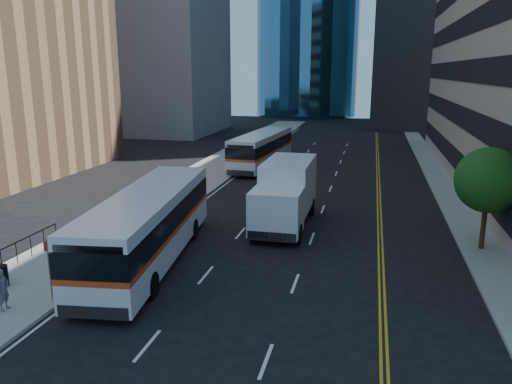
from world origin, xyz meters
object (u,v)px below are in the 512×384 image
bus_front (149,224)px  bus_rear (262,149)px  box_truck (286,193)px  street_tree (489,180)px  pedestrian (3,289)px  trash_can (1,276)px

bus_front → bus_rear: 24.66m
box_truck → street_tree: bearing=-10.8°
street_tree → bus_rear: size_ratio=0.41×
bus_front → pedestrian: 6.90m
street_tree → pedestrian: (-18.63, -11.10, -2.68)m
street_tree → bus_rear: (-15.60, 19.70, -1.92)m
bus_front → trash_can: bus_front is taller
trash_can → pedestrian: size_ratio=0.54×
bus_rear → trash_can: bus_rear is taller
bus_front → trash_can: (-4.66, -4.33, -1.24)m
bus_rear → trash_can: bearing=-94.4°
bus_rear → trash_can: size_ratio=14.23×
box_truck → bus_rear: bearing=106.9°
bus_front → bus_rear: size_ratio=1.07×
bus_front → bus_rear: bearing=83.1°
street_tree → trash_can: (-20.26, -9.30, -3.06)m
box_truck → trash_can: bearing=-131.0°
bus_rear → box_truck: 18.45m
bus_front → box_truck: (5.29, 6.99, 0.13)m
pedestrian → trash_can: bearing=38.1°
bus_front → trash_can: bearing=-144.0°
bus_front → pedestrian: (-3.03, -6.13, -0.86)m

